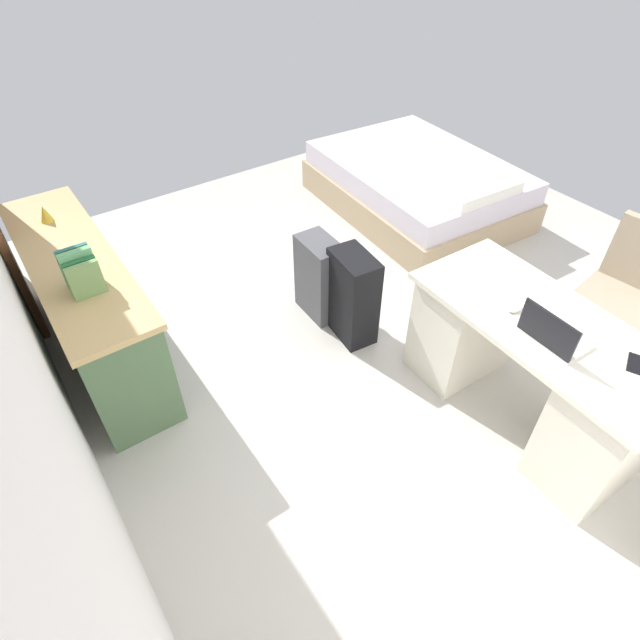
{
  "coord_description": "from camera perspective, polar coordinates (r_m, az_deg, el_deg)",
  "views": [
    {
      "loc": [
        -2.05,
        2.05,
        2.55
      ],
      "look_at": [
        -0.29,
        0.8,
        0.6
      ],
      "focal_mm": 28.83,
      "sensor_mm": 36.0,
      "label": 1
    }
  ],
  "objects": [
    {
      "name": "credenza",
      "position": [
        3.63,
        -24.28,
        1.41
      ],
      "size": [
        1.8,
        0.48,
        0.79
      ],
      "color": "#4C6B47",
      "rests_on": "ground_plane"
    },
    {
      "name": "book_row",
      "position": [
        3.04,
        -24.98,
        4.86
      ],
      "size": [
        0.19,
        0.17,
        0.24
      ],
      "color": "#6D9556",
      "rests_on": "credenza"
    },
    {
      "name": "cell_phone_near_laptop",
      "position": [
        2.88,
        31.57,
        -4.13
      ],
      "size": [
        0.12,
        0.15,
        0.01
      ],
      "primitive_type": "cube",
      "rotation": [
        0.0,
        0.0,
        0.43
      ],
      "color": "black",
      "rests_on": "desk"
    },
    {
      "name": "suitcase_black",
      "position": [
        3.49,
        3.65,
        2.57
      ],
      "size": [
        0.38,
        0.26,
        0.66
      ],
      "primitive_type": "cube",
      "rotation": [
        0.0,
        0.0,
        -0.12
      ],
      "color": "black",
      "rests_on": "ground_plane"
    },
    {
      "name": "office_chair",
      "position": [
        3.82,
        30.24,
        1.62
      ],
      "size": [
        0.52,
        0.52,
        0.94
      ],
      "color": "black",
      "rests_on": "ground_plane"
    },
    {
      "name": "bed",
      "position": [
        5.09,
        10.75,
        14.45
      ],
      "size": [
        1.99,
        1.53,
        0.58
      ],
      "color": "tan",
      "rests_on": "ground_plane"
    },
    {
      "name": "laptop",
      "position": [
        2.78,
        24.4,
        -1.45
      ],
      "size": [
        0.32,
        0.23,
        0.21
      ],
      "color": "silver",
      "rests_on": "desk"
    },
    {
      "name": "computer_mouse",
      "position": [
        2.93,
        20.85,
        1.27
      ],
      "size": [
        0.06,
        0.1,
        0.03
      ],
      "primitive_type": "ellipsoid",
      "rotation": [
        0.0,
        0.0,
        -0.03
      ],
      "color": "white",
      "rests_on": "desk"
    },
    {
      "name": "suitcase_spare_grey",
      "position": [
        3.69,
        -0.01,
        4.7
      ],
      "size": [
        0.37,
        0.23,
        0.61
      ],
      "primitive_type": "cube",
      "rotation": [
        0.0,
        0.0,
        -0.04
      ],
      "color": "#4C4C51",
      "rests_on": "ground_plane"
    },
    {
      "name": "desk",
      "position": [
        3.16,
        22.14,
        -4.94
      ],
      "size": [
        1.46,
        0.71,
        0.75
      ],
      "color": "silver",
      "rests_on": "ground_plane"
    },
    {
      "name": "figurine_small",
      "position": [
        3.81,
        -28.23,
        10.35
      ],
      "size": [
        0.08,
        0.08,
        0.11
      ],
      "primitive_type": "cone",
      "color": "gold",
      "rests_on": "credenza"
    },
    {
      "name": "ground_plane",
      "position": [
        3.86,
        7.23,
        0.4
      ],
      "size": [
        5.41,
        5.41,
        0.0
      ],
      "primitive_type": "plane",
      "color": "beige"
    }
  ]
}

